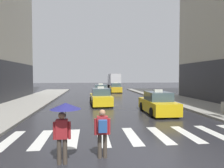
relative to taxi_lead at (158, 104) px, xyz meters
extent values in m
plane|color=#26262B|center=(-3.12, -8.25, -0.72)|extent=(160.00, 160.00, 0.00)
cube|color=silver|center=(-8.52, -5.25, -0.72)|extent=(0.50, 2.80, 0.01)
cube|color=silver|center=(-7.17, -5.25, -0.72)|extent=(0.50, 2.80, 0.01)
cube|color=silver|center=(-5.82, -5.25, -0.72)|extent=(0.50, 2.80, 0.01)
cube|color=silver|center=(-4.47, -5.25, -0.72)|extent=(0.50, 2.80, 0.01)
cube|color=silver|center=(-3.12, -5.25, -0.72)|extent=(0.50, 2.80, 0.01)
cube|color=silver|center=(-1.77, -5.25, -0.72)|extent=(0.50, 2.80, 0.01)
cube|color=silver|center=(-0.42, -5.25, -0.72)|extent=(0.50, 2.80, 0.01)
cube|color=silver|center=(0.93, -5.25, -0.72)|extent=(0.50, 2.80, 0.01)
cube|color=yellow|center=(0.00, 0.02, -0.16)|extent=(1.83, 4.51, 0.84)
cube|color=#384C5B|center=(0.00, -0.08, 0.58)|extent=(1.61, 2.11, 0.64)
cube|color=silver|center=(0.00, -0.08, 0.99)|extent=(0.60, 0.24, 0.18)
cylinder|color=black|center=(-0.85, 1.38, -0.39)|extent=(0.22, 0.66, 0.66)
cylinder|color=black|center=(0.86, 1.37, -0.39)|extent=(0.22, 0.66, 0.66)
cylinder|color=black|center=(-0.86, -1.32, -0.39)|extent=(0.22, 0.66, 0.66)
cylinder|color=black|center=(0.85, -1.33, -0.39)|extent=(0.22, 0.66, 0.66)
cube|color=#F2EAB2|center=(-0.61, 2.30, -0.12)|extent=(0.20, 0.04, 0.14)
cube|color=#F2EAB2|center=(0.65, 2.29, -0.12)|extent=(0.20, 0.04, 0.14)
cube|color=yellow|center=(-4.00, 4.80, -0.16)|extent=(2.02, 4.58, 0.84)
cube|color=#384C5B|center=(-3.99, 4.70, 0.58)|extent=(1.70, 2.18, 0.64)
cube|color=silver|center=(-3.99, 4.70, 0.99)|extent=(0.61, 0.27, 0.18)
cylinder|color=black|center=(-4.92, 6.10, -0.39)|extent=(0.25, 0.67, 0.66)
cylinder|color=black|center=(-3.21, 6.19, -0.39)|extent=(0.25, 0.67, 0.66)
cylinder|color=black|center=(-4.79, 3.41, -0.39)|extent=(0.25, 0.67, 0.66)
cylinder|color=black|center=(-3.08, 3.49, -0.39)|extent=(0.25, 0.67, 0.66)
cube|color=#F2EAB2|center=(-4.74, 7.03, -0.12)|extent=(0.20, 0.05, 0.14)
cube|color=#F2EAB2|center=(-3.48, 7.10, -0.12)|extent=(0.20, 0.05, 0.14)
cube|color=gold|center=(-3.50, 13.16, -0.16)|extent=(1.96, 4.56, 0.84)
cube|color=#384C5B|center=(-3.50, 13.06, 0.58)|extent=(1.67, 2.16, 0.64)
cube|color=silver|center=(-3.50, 13.06, 0.99)|extent=(0.61, 0.26, 0.18)
cylinder|color=black|center=(-4.31, 14.54, -0.39)|extent=(0.24, 0.67, 0.66)
cylinder|color=black|center=(-2.60, 14.48, -0.39)|extent=(0.24, 0.67, 0.66)
cylinder|color=black|center=(-4.40, 11.84, -0.39)|extent=(0.24, 0.67, 0.66)
cylinder|color=black|center=(-2.69, 11.78, -0.39)|extent=(0.24, 0.67, 0.66)
cube|color=#F2EAB2|center=(-4.05, 15.45, -0.12)|extent=(0.20, 0.05, 0.14)
cube|color=#F2EAB2|center=(-2.79, 15.41, -0.12)|extent=(0.20, 0.05, 0.14)
cube|color=gold|center=(-0.51, 19.75, -0.16)|extent=(1.97, 4.56, 0.84)
cube|color=#384C5B|center=(-0.51, 19.65, 0.58)|extent=(1.68, 2.16, 0.64)
cube|color=silver|center=(-0.51, 19.65, 0.99)|extent=(0.61, 0.26, 0.18)
cylinder|color=black|center=(-1.31, 21.13, -0.39)|extent=(0.24, 0.67, 0.66)
cylinder|color=black|center=(0.40, 21.07, -0.39)|extent=(0.24, 0.67, 0.66)
cylinder|color=black|center=(-1.41, 18.44, -0.39)|extent=(0.24, 0.67, 0.66)
cylinder|color=black|center=(0.30, 18.37, -0.39)|extent=(0.24, 0.67, 0.66)
cube|color=#F2EAB2|center=(-1.05, 22.04, -0.12)|extent=(0.20, 0.05, 0.14)
cube|color=#F2EAB2|center=(0.21, 22.00, -0.12)|extent=(0.20, 0.05, 0.14)
cube|color=#2D2D2D|center=(0.44, 29.61, -0.07)|extent=(1.82, 6.61, 0.40)
cube|color=silver|center=(0.45, 32.91, 1.18)|extent=(2.11, 1.81, 2.10)
cube|color=#384C5B|center=(0.45, 33.83, 1.54)|extent=(1.89, 0.05, 0.95)
cube|color=silver|center=(0.44, 28.71, 1.38)|extent=(2.22, 4.81, 2.50)
cylinder|color=black|center=(-0.55, 32.72, -0.27)|extent=(0.28, 0.90, 0.90)
cylinder|color=black|center=(1.45, 32.71, -0.27)|extent=(0.28, 0.90, 0.90)
cylinder|color=black|center=(-0.57, 28.18, -0.27)|extent=(0.28, 0.90, 0.90)
cylinder|color=black|center=(1.43, 28.17, -0.27)|extent=(0.28, 0.90, 0.90)
cylinder|color=#473D33|center=(-6.03, -7.88, -0.31)|extent=(0.14, 0.14, 0.82)
cylinder|color=#473D33|center=(-5.85, -7.88, -0.31)|extent=(0.14, 0.14, 0.82)
cube|color=maroon|center=(-5.94, -7.88, 0.40)|extent=(0.36, 0.24, 0.60)
sphere|color=#9E7051|center=(-5.94, -7.88, 0.82)|extent=(0.22, 0.22, 0.22)
cylinder|color=maroon|center=(-6.17, -7.88, 0.35)|extent=(0.09, 0.09, 0.55)
cylinder|color=maroon|center=(-5.71, -7.88, 0.35)|extent=(0.09, 0.09, 0.55)
cylinder|color=#4C4C4C|center=(-5.82, -7.88, 0.70)|extent=(0.02, 0.02, 1.00)
cone|color=navy|center=(-5.82, -7.88, 1.12)|extent=(0.96, 0.96, 0.20)
cylinder|color=#473D33|center=(-4.74, -7.54, -0.31)|extent=(0.14, 0.14, 0.82)
cylinder|color=#473D33|center=(-4.56, -7.54, -0.31)|extent=(0.14, 0.14, 0.82)
cube|color=maroon|center=(-4.65, -7.54, 0.40)|extent=(0.36, 0.24, 0.60)
sphere|color=#9E7051|center=(-4.65, -7.54, 0.82)|extent=(0.22, 0.22, 0.22)
cylinder|color=maroon|center=(-4.88, -7.54, 0.35)|extent=(0.09, 0.09, 0.55)
cylinder|color=maroon|center=(-4.42, -7.54, 0.35)|extent=(0.09, 0.09, 0.55)
cube|color=#264C8C|center=(-4.65, -7.76, 0.42)|extent=(0.28, 0.18, 0.40)
camera|label=1|loc=(-5.08, -14.08, 2.04)|focal=31.41mm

